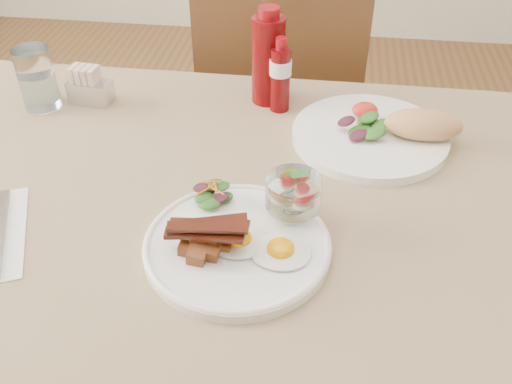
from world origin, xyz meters
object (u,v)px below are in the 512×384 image
Objects in this scene: fruit_cup at (294,193)px; sugar_caddy at (89,88)px; chair_far at (281,114)px; hot_sauce_bottle at (280,76)px; second_plate at (382,132)px; ketchup_bottle at (268,59)px; water_glass at (38,82)px; table at (245,237)px; main_plate at (237,246)px.

sugar_caddy is at bearing 143.85° from fruit_cup.
chair_far reaches higher than hot_sauce_bottle.
ketchup_bottle is at bearing 151.23° from second_plate.
chair_far is 10.16× the size of sugar_caddy.
chair_far is at bearing 52.50° from sugar_caddy.
water_glass is at bearing -173.52° from hot_sauce_bottle.
chair_far reaches higher than fruit_cup.
table is 0.18m from fruit_cup.
main_plate reaches higher than table.
chair_far reaches higher than water_glass.
chair_far reaches higher than table.
water_glass is (-0.47, 0.37, 0.05)m from main_plate.
water_glass reaches higher than sugar_caddy.
ketchup_bottle reaches higher than fruit_cup.
water_glass reaches higher than table.
main_plate is 3.24× the size of fruit_cup.
water_glass is at bearing -168.91° from ketchup_bottle.
sugar_caddy reaches higher than main_plate.
hot_sauce_bottle reaches higher than main_plate.
chair_far is at bearing 116.98° from second_plate.
ketchup_bottle is 0.05m from hot_sauce_bottle.
fruit_cup is at bearing -33.30° from table.
ketchup_bottle is at bearing 91.21° from main_plate.
water_glass is at bearing 141.84° from main_plate.
hot_sauce_bottle is at bearing 87.45° from main_plate.
table is 0.16m from main_plate.
fruit_cup reaches higher than second_plate.
chair_far reaches higher than main_plate.
chair_far is 0.68m from water_glass.
hot_sauce_bottle is at bearing 6.48° from water_glass.
fruit_cup is 0.27× the size of second_plate.
table is 0.33m from second_plate.
second_plate is (0.23, 0.21, 0.11)m from table.
chair_far is 0.60m from sugar_caddy.
ketchup_bottle is (-0.00, 0.34, 0.18)m from table.
second_plate is at bearing 41.82° from table.
chair_far is 0.78m from fruit_cup.
sugar_caddy is at bearing -170.76° from ketchup_bottle.
ketchup_bottle is (-0.23, 0.13, 0.07)m from second_plate.
chair_far is 4.64× the size of ketchup_bottle.
fruit_cup reaches higher than main_plate.
hot_sauce_bottle is (0.03, -0.03, -0.02)m from ketchup_bottle.
hot_sauce_bottle reaches higher than sugar_caddy.
main_plate is at bearing -88.79° from ketchup_bottle.
hot_sauce_bottle is at bearing 99.13° from fruit_cup.
table is at bearing 146.70° from fruit_cup.
main_plate is 0.60m from water_glass.
main_plate is 1.80× the size of hot_sauce_bottle.
sugar_caddy is at bearing 133.34° from main_plate.
water_glass is at bearing -155.71° from sugar_caddy.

